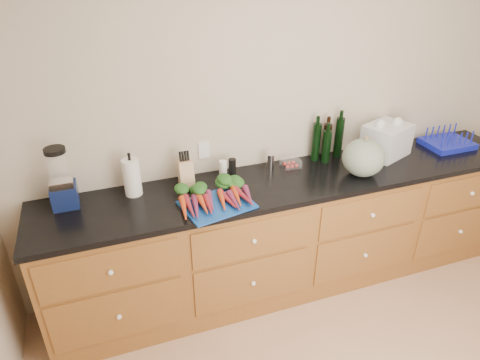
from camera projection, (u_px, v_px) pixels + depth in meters
name	position (u px, v px, depth m)	size (l,w,h in m)	color
wall_back	(281.00, 115.00, 3.14)	(4.10, 0.05, 2.60)	beige
cabinets	(293.00, 234.00, 3.28)	(3.60, 0.64, 0.90)	brown
countertop	(297.00, 180.00, 3.06)	(3.64, 0.62, 0.04)	black
cutting_board	(217.00, 204.00, 2.72)	(0.43, 0.33, 0.01)	#13459C
carrots	(215.00, 197.00, 2.74)	(0.47, 0.35, 0.07)	#D14318
squash	(363.00, 158.00, 3.03)	(0.30, 0.30, 0.27)	slate
blender_appliance	(61.00, 181.00, 2.64)	(0.16, 0.16, 0.40)	#0F1A48
paper_towel	(132.00, 177.00, 2.79)	(0.11, 0.11, 0.25)	white
knife_block	(186.00, 174.00, 2.89)	(0.10, 0.10, 0.19)	tan
grinder_salt	(223.00, 169.00, 3.02)	(0.06, 0.06, 0.13)	white
grinder_pepper	(232.00, 168.00, 3.04)	(0.05, 0.05, 0.13)	black
canister_chrome	(270.00, 162.00, 3.13)	(0.05, 0.05, 0.12)	silver
tomato_box	(291.00, 163.00, 3.18)	(0.13, 0.11, 0.06)	white
bottles	(327.00, 141.00, 3.25)	(0.26, 0.13, 0.31)	black
grocery_bag	(386.00, 140.00, 3.33)	(0.34, 0.27, 0.25)	white
dish_rack	(447.00, 142.00, 3.51)	(0.37, 0.29, 0.15)	#141EB5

